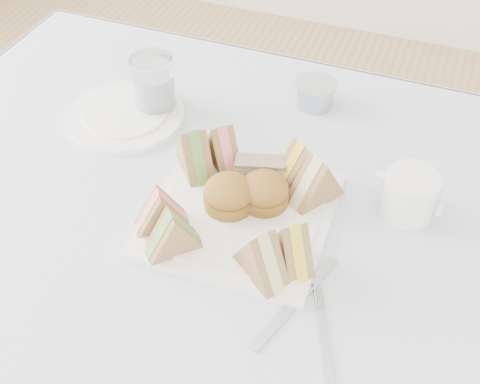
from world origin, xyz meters
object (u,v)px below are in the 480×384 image
(table, at_px, (185,381))
(serving_plate, at_px, (240,214))
(water_glass, at_px, (154,85))
(creamer_jug, at_px, (409,195))

(table, relative_size, serving_plate, 3.61)
(water_glass, height_order, creamer_jug, water_glass)
(serving_plate, xyz_separation_m, water_glass, (-0.22, 0.18, 0.04))
(table, relative_size, water_glass, 8.86)
(serving_plate, distance_m, creamer_jug, 0.24)
(table, xyz_separation_m, creamer_jug, (0.29, 0.18, 0.41))
(serving_plate, bearing_deg, creamer_jug, 21.88)
(table, xyz_separation_m, water_glass, (-0.15, 0.27, 0.43))
(table, bearing_deg, creamer_jug, 31.51)
(serving_plate, relative_size, creamer_jug, 3.30)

